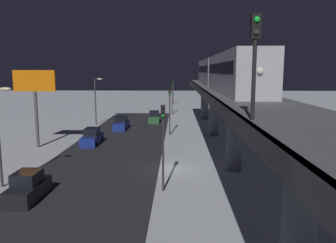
% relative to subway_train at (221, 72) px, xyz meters
% --- Properties ---
extents(ground_plane, '(240.00, 240.00, 0.00)m').
position_rel_subway_train_xyz_m(ground_plane, '(5.82, 9.96, -8.71)').
color(ground_plane, silver).
extents(avenue_asphalt, '(11.00, 80.22, 0.01)m').
position_rel_subway_train_xyz_m(avenue_asphalt, '(12.18, 9.96, -8.71)').
color(avenue_asphalt, '#28282D').
rests_on(avenue_asphalt, ground_plane).
extents(elevated_railway, '(5.00, 80.22, 6.93)m').
position_rel_subway_train_xyz_m(elevated_railway, '(0.09, 9.96, -2.70)').
color(elevated_railway, slate).
rests_on(elevated_railway, ground_plane).
extents(subway_train, '(2.94, 36.87, 3.40)m').
position_rel_subway_train_xyz_m(subway_train, '(0.00, 0.00, 0.00)').
color(subway_train, '#B7BABF').
rests_on(subway_train, elevated_railway).
extents(rail_signal, '(0.36, 0.41, 4.00)m').
position_rel_subway_train_xyz_m(rail_signal, '(2.13, 26.19, 0.95)').
color(rail_signal, black).
rests_on(rail_signal, elevated_railway).
extents(sedan_blue, '(1.91, 4.75, 1.97)m').
position_rel_subway_train_xyz_m(sedan_blue, '(15.38, -0.23, -7.92)').
color(sedan_blue, navy).
rests_on(sedan_blue, ground_plane).
extents(sedan_black, '(1.80, 4.20, 1.97)m').
position_rel_subway_train_xyz_m(sedan_black, '(15.38, 17.34, -7.91)').
color(sedan_black, black).
rests_on(sedan_black, ground_plane).
extents(sedan_blue_2, '(1.80, 4.75, 1.97)m').
position_rel_subway_train_xyz_m(sedan_blue_2, '(13.58, -10.77, -7.91)').
color(sedan_blue_2, navy).
rests_on(sedan_blue_2, ground_plane).
extents(sedan_green, '(1.80, 4.09, 1.97)m').
position_rel_subway_train_xyz_m(sedan_green, '(8.98, -17.76, -7.91)').
color(sedan_green, '#2D6038').
rests_on(sedan_green, ground_plane).
extents(traffic_light_near, '(0.32, 0.44, 6.40)m').
position_rel_subway_train_xyz_m(traffic_light_near, '(6.08, 15.48, -4.51)').
color(traffic_light_near, '#2D2D2D').
rests_on(traffic_light_near, ground_plane).
extents(traffic_light_mid, '(0.32, 0.44, 6.40)m').
position_rel_subway_train_xyz_m(traffic_light_mid, '(6.08, -6.23, -4.51)').
color(traffic_light_mid, '#2D2D2D').
rests_on(traffic_light_mid, ground_plane).
extents(traffic_light_far, '(0.32, 0.44, 6.40)m').
position_rel_subway_train_xyz_m(traffic_light_far, '(6.08, -27.95, -4.51)').
color(traffic_light_far, '#2D2D2D').
rests_on(traffic_light_far, ground_plane).
extents(traffic_light_distant, '(0.32, 0.44, 6.40)m').
position_rel_subway_train_xyz_m(traffic_light_distant, '(6.08, -49.67, -4.51)').
color(traffic_light_distant, '#2D2D2D').
rests_on(traffic_light_distant, ground_plane).
extents(commercial_billboard, '(4.80, 0.36, 8.90)m').
position_rel_subway_train_xyz_m(commercial_billboard, '(21.28, 1.54, -1.88)').
color(commercial_billboard, '#4C4C51').
rests_on(commercial_billboard, ground_plane).
extents(street_lamp_near, '(1.35, 0.44, 7.65)m').
position_rel_subway_train_xyz_m(street_lamp_near, '(18.25, 14.96, -3.90)').
color(street_lamp_near, '#38383D').
rests_on(street_lamp_near, ground_plane).
extents(street_lamp_far, '(1.35, 0.44, 7.65)m').
position_rel_subway_train_xyz_m(street_lamp_far, '(18.25, -15.04, -3.90)').
color(street_lamp_far, '#38383D').
rests_on(street_lamp_far, ground_plane).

